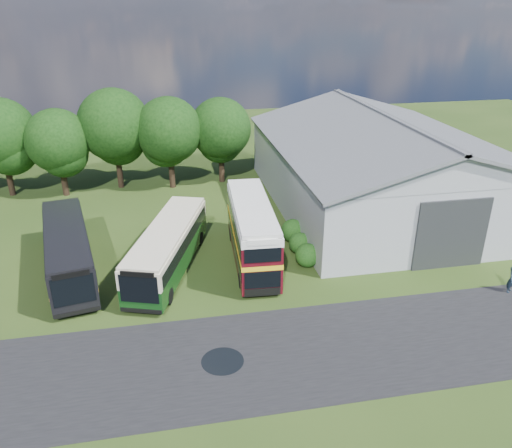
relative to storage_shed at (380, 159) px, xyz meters
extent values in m
plane|color=#203511|center=(-15.00, -15.98, -4.17)|extent=(120.00, 120.00, 0.00)
cube|color=black|center=(-12.00, -18.98, -4.17)|extent=(60.00, 8.00, 0.02)
cylinder|color=black|center=(-16.50, -18.98, -4.17)|extent=(2.20, 2.20, 0.01)
cube|color=gray|center=(0.00, 0.02, -1.42)|extent=(18.00, 24.00, 5.50)
cube|color=#2D3033|center=(0.00, -12.06, -1.67)|extent=(5.20, 0.18, 5.00)
cylinder|color=black|center=(-33.00, 8.52, -2.46)|extent=(0.56, 0.56, 3.42)
sphere|color=black|center=(-33.00, 8.52, 1.72)|extent=(6.46, 6.46, 6.46)
cylinder|color=black|center=(-28.00, 7.52, -2.64)|extent=(0.56, 0.56, 3.06)
sphere|color=black|center=(-28.00, 7.52, 1.10)|extent=(5.78, 5.78, 5.78)
cylinder|color=black|center=(-23.00, 8.82, -2.37)|extent=(0.56, 0.56, 3.60)
sphere|color=black|center=(-23.00, 8.82, 2.03)|extent=(6.80, 6.80, 6.80)
cylinder|color=black|center=(-18.00, 7.82, -2.51)|extent=(0.56, 0.56, 3.31)
sphere|color=black|center=(-18.00, 7.82, 1.54)|extent=(6.26, 6.26, 6.26)
cylinder|color=black|center=(-13.00, 8.62, -2.58)|extent=(0.56, 0.56, 3.17)
sphere|color=black|center=(-13.00, 8.62, 1.29)|extent=(5.98, 5.98, 5.98)
sphere|color=#194714|center=(-9.40, -9.98, -4.17)|extent=(1.70, 1.70, 1.70)
sphere|color=#194714|center=(-9.40, -7.98, -4.17)|extent=(1.60, 1.60, 1.60)
sphere|color=#194714|center=(-9.40, -5.98, -4.17)|extent=(1.80, 1.80, 1.80)
cube|color=#0E3610|center=(-18.83, -8.82, -2.43)|extent=(6.13, 11.74, 2.86)
cube|color=#430911|center=(-13.05, -8.65, -1.82)|extent=(3.17, 10.35, 4.09)
cube|color=black|center=(-25.40, -8.02, -2.39)|extent=(4.96, 12.01, 2.91)
imported|color=#152230|center=(2.23, -15.76, -3.29)|extent=(0.76, 0.72, 1.75)
camera|label=1|loc=(-18.65, -39.34, 12.79)|focal=35.00mm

